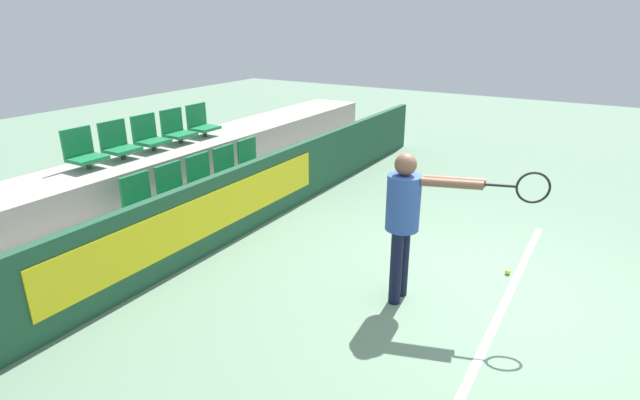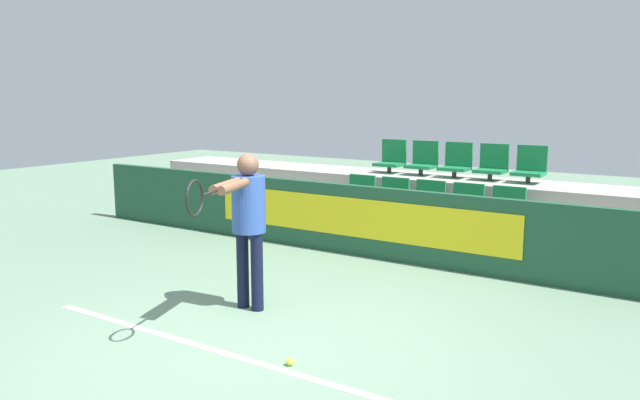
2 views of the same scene
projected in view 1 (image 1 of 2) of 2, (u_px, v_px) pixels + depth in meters
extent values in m
plane|color=slate|center=(478.00, 293.00, 5.65)|extent=(30.00, 30.00, 0.00)
cube|color=white|center=(506.00, 300.00, 5.50)|extent=(4.58, 0.08, 0.01)
cube|color=#1E4C33|center=(244.00, 199.00, 7.10)|extent=(11.83, 0.12, 1.00)
cube|color=yellow|center=(210.00, 214.00, 6.42)|extent=(4.77, 0.02, 0.55)
cube|color=#ADA89E|center=(213.00, 208.00, 7.49)|extent=(11.43, 1.09, 0.49)
cube|color=#ADA89E|center=(160.00, 181.00, 7.93)|extent=(11.43, 1.09, 0.97)
cylinder|color=#333333|center=(147.00, 213.00, 6.49)|extent=(0.07, 0.07, 0.12)
cube|color=#197A42|center=(146.00, 207.00, 6.46)|extent=(0.45, 0.39, 0.05)
cube|color=#197A42|center=(135.00, 189.00, 6.47)|extent=(0.45, 0.04, 0.38)
cylinder|color=#333333|center=(180.00, 200.00, 6.95)|extent=(0.07, 0.07, 0.12)
cube|color=#197A42|center=(179.00, 194.00, 6.92)|extent=(0.45, 0.39, 0.05)
cube|color=#197A42|center=(169.00, 177.00, 6.93)|extent=(0.45, 0.04, 0.38)
cylinder|color=#333333|center=(208.00, 188.00, 7.41)|extent=(0.07, 0.07, 0.12)
cube|color=#197A42|center=(208.00, 183.00, 7.38)|extent=(0.45, 0.39, 0.05)
cube|color=#197A42|center=(198.00, 167.00, 7.39)|extent=(0.45, 0.04, 0.38)
cylinder|color=#333333|center=(233.00, 178.00, 7.87)|extent=(0.07, 0.07, 0.12)
cube|color=#197A42|center=(233.00, 173.00, 7.84)|extent=(0.45, 0.39, 0.05)
cube|color=#197A42|center=(224.00, 158.00, 7.85)|extent=(0.45, 0.04, 0.38)
cylinder|color=#333333|center=(256.00, 169.00, 8.33)|extent=(0.07, 0.07, 0.12)
cube|color=#197A42|center=(256.00, 164.00, 8.30)|extent=(0.45, 0.39, 0.05)
cube|color=#197A42|center=(247.00, 150.00, 8.31)|extent=(0.45, 0.04, 0.38)
cylinder|color=#333333|center=(88.00, 165.00, 6.85)|extent=(0.07, 0.07, 0.12)
cube|color=#197A42|center=(87.00, 159.00, 6.82)|extent=(0.45, 0.39, 0.05)
cube|color=#197A42|center=(77.00, 142.00, 6.83)|extent=(0.45, 0.04, 0.38)
cylinder|color=#333333|center=(123.00, 155.00, 7.31)|extent=(0.07, 0.07, 0.12)
cube|color=#197A42|center=(122.00, 150.00, 7.28)|extent=(0.45, 0.39, 0.05)
cube|color=#197A42|center=(112.00, 134.00, 7.29)|extent=(0.45, 0.04, 0.38)
cylinder|color=#333333|center=(154.00, 147.00, 7.77)|extent=(0.07, 0.07, 0.12)
cube|color=#197A42|center=(153.00, 142.00, 7.74)|extent=(0.45, 0.39, 0.05)
cube|color=#197A42|center=(144.00, 127.00, 7.75)|extent=(0.45, 0.04, 0.38)
cylinder|color=#333333|center=(181.00, 140.00, 8.23)|extent=(0.07, 0.07, 0.12)
cube|color=#197A42|center=(180.00, 135.00, 8.20)|extent=(0.45, 0.39, 0.05)
cube|color=#197A42|center=(171.00, 120.00, 8.21)|extent=(0.45, 0.04, 0.38)
cylinder|color=#333333|center=(205.00, 133.00, 8.69)|extent=(0.07, 0.07, 0.12)
cube|color=#197A42|center=(205.00, 128.00, 8.66)|extent=(0.45, 0.39, 0.05)
cube|color=#197A42|center=(196.00, 115.00, 8.67)|extent=(0.45, 0.04, 0.38)
cylinder|color=black|center=(396.00, 268.00, 5.33)|extent=(0.13, 0.13, 0.84)
cylinder|color=black|center=(403.00, 261.00, 5.49)|extent=(0.13, 0.13, 0.84)
cylinder|color=#2D4C99|center=(403.00, 203.00, 5.16)|extent=(0.35, 0.35, 0.60)
sphere|color=brown|center=(406.00, 164.00, 5.02)|extent=(0.23, 0.23, 0.23)
cylinder|color=brown|center=(452.00, 184.00, 4.93)|extent=(0.27, 0.60, 0.09)
cylinder|color=brown|center=(455.00, 181.00, 5.01)|extent=(0.27, 0.60, 0.09)
cylinder|color=black|center=(501.00, 185.00, 4.88)|extent=(0.12, 0.29, 0.03)
torus|color=black|center=(533.00, 188.00, 4.81)|extent=(0.12, 0.32, 0.32)
sphere|color=#CCDB33|center=(508.00, 272.00, 6.05)|extent=(0.07, 0.07, 0.07)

